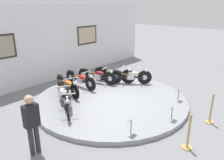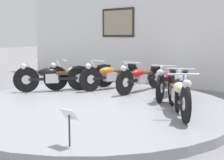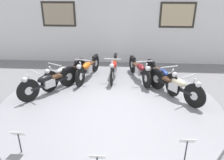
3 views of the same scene
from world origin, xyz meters
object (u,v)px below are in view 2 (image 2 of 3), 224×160
(motorcycle_silver, at_px, (79,75))
(motorcycle_red, at_px, (140,77))
(motorcycle_maroon, at_px, (167,81))
(motorcycle_black, at_px, (52,76))
(info_placard_front_right, at_px, (69,119))
(motorcycle_blue, at_px, (182,86))
(motorcycle_cream, at_px, (178,93))
(motorcycle_orange, at_px, (110,75))

(motorcycle_silver, xyz_separation_m, motorcycle_red, (1.52, 0.69, -0.00))
(motorcycle_red, relative_size, motorcycle_maroon, 1.04)
(motorcycle_black, distance_m, info_placard_front_right, 4.14)
(motorcycle_maroon, bearing_deg, motorcycle_blue, -38.23)
(motorcycle_red, relative_size, info_placard_front_right, 3.87)
(motorcycle_cream, relative_size, info_placard_front_right, 3.13)
(motorcycle_orange, height_order, motorcycle_blue, motorcycle_blue)
(motorcycle_red, bearing_deg, motorcycle_silver, -155.45)
(motorcycle_black, xyz_separation_m, motorcycle_orange, (0.94, 1.22, -0.00))
(motorcycle_black, bearing_deg, motorcycle_maroon, 24.52)
(motorcycle_orange, height_order, motorcycle_cream, motorcycle_cream)
(motorcycle_red, bearing_deg, motorcycle_orange, -167.92)
(motorcycle_maroon, relative_size, info_placard_front_right, 3.71)
(info_placard_front_right, bearing_deg, motorcycle_cream, 83.55)
(motorcycle_blue, relative_size, motorcycle_cream, 1.18)
(motorcycle_black, relative_size, motorcycle_cream, 1.00)
(motorcycle_silver, relative_size, info_placard_front_right, 3.49)
(motorcycle_blue, xyz_separation_m, motorcycle_cream, (0.29, -0.71, -0.01))
(motorcycle_orange, distance_m, motorcycle_maroon, 1.73)
(motorcycle_cream, distance_m, info_placard_front_right, 2.49)
(info_placard_front_right, bearing_deg, motorcycle_black, 143.34)
(motorcycle_silver, xyz_separation_m, motorcycle_blue, (3.03, -0.00, 0.01))
(motorcycle_silver, relative_size, motorcycle_orange, 0.91)
(info_placard_front_right, bearing_deg, motorcycle_maroon, 100.04)
(motorcycle_orange, bearing_deg, motorcycle_blue, -12.09)
(motorcycle_red, bearing_deg, motorcycle_maroon, -12.01)
(motorcycle_orange, bearing_deg, motorcycle_silver, -142.15)
(motorcycle_black, xyz_separation_m, motorcycle_silver, (0.28, 0.71, -0.00))
(motorcycle_maroon, xyz_separation_m, motorcycle_cream, (0.93, -1.22, 0.01))
(motorcycle_blue, bearing_deg, motorcycle_orange, 167.91)
(motorcycle_red, height_order, motorcycle_blue, motorcycle_blue)
(motorcycle_maroon, relative_size, motorcycle_cream, 1.18)
(motorcycle_silver, bearing_deg, motorcycle_red, 24.55)
(motorcycle_orange, height_order, motorcycle_red, motorcycle_orange)
(motorcycle_red, xyz_separation_m, motorcycle_maroon, (0.87, -0.18, -0.00))
(motorcycle_blue, bearing_deg, motorcycle_cream, -67.99)
(motorcycle_orange, relative_size, info_placard_front_right, 3.82)
(motorcycle_cream, bearing_deg, motorcycle_red, 142.11)
(motorcycle_black, xyz_separation_m, motorcycle_maroon, (2.67, 1.22, -0.01))
(motorcycle_blue, distance_m, info_placard_front_right, 3.18)
(motorcycle_maroon, bearing_deg, motorcycle_orange, 179.99)
(motorcycle_maroon, height_order, motorcycle_cream, motorcycle_cream)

